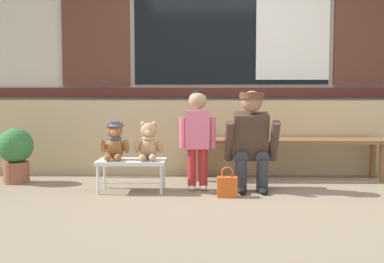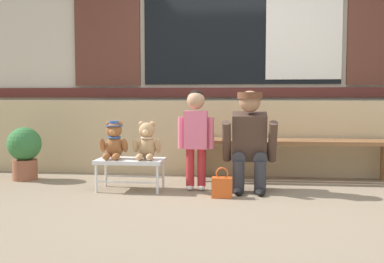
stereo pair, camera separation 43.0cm
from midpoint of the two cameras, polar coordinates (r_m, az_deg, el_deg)
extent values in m
plane|color=#84725B|center=(3.94, 3.50, -8.71)|extent=(60.00, 60.00, 0.00)
cube|color=tan|center=(5.29, 2.88, -0.73)|extent=(8.00, 0.25, 0.85)
cube|color=beige|center=(5.84, 2.76, 11.54)|extent=(8.17, 0.20, 3.25)
cube|color=#56231E|center=(5.67, 2.77, 4.92)|extent=(7.51, 0.04, 0.12)
cube|color=black|center=(5.74, 2.80, 12.93)|extent=(2.40, 0.03, 1.40)
cube|color=silver|center=(5.80, 10.44, 12.78)|extent=(0.90, 0.02, 1.29)
cube|color=#562D23|center=(5.93, -14.07, 12.53)|extent=(0.84, 0.05, 1.43)
cube|color=#562D23|center=(6.02, 19.40, 12.29)|extent=(0.84, 0.05, 1.43)
cube|color=brown|center=(4.83, 9.78, -1.32)|extent=(2.10, 0.11, 0.04)
cube|color=brown|center=(4.97, 9.53, -1.16)|extent=(2.10, 0.11, 0.04)
cube|color=brown|center=(5.12, 9.30, -1.01)|extent=(2.10, 0.11, 0.04)
cylinder|color=brown|center=(4.81, -1.78, -3.92)|extent=(0.07, 0.07, 0.40)
cylinder|color=brown|center=(5.09, -1.62, -3.47)|extent=(0.07, 0.07, 0.40)
cylinder|color=brown|center=(5.10, 20.60, -3.73)|extent=(0.07, 0.07, 0.40)
cylinder|color=brown|center=(5.36, 19.61, -3.32)|extent=(0.07, 0.07, 0.40)
cube|color=silver|center=(4.36, -10.39, -3.76)|extent=(0.64, 0.36, 0.04)
cylinder|color=silver|center=(4.30, -14.57, -5.95)|extent=(0.02, 0.02, 0.26)
cylinder|color=silver|center=(4.59, -13.56, -5.30)|extent=(0.02, 0.02, 0.26)
cylinder|color=silver|center=(4.18, -6.86, -6.13)|extent=(0.02, 0.02, 0.26)
cylinder|color=silver|center=(4.48, -6.32, -5.44)|extent=(0.02, 0.02, 0.26)
cylinder|color=silver|center=(4.24, -10.76, -6.41)|extent=(0.58, 0.02, 0.02)
cylinder|color=silver|center=(4.53, -9.98, -5.72)|extent=(0.58, 0.02, 0.02)
ellipsoid|color=#93562D|center=(4.39, -12.41, -2.04)|extent=(0.17, 0.14, 0.22)
sphere|color=#93562D|center=(4.37, -12.47, 0.11)|extent=(0.15, 0.15, 0.15)
sphere|color=#C87B48|center=(4.32, -12.64, -0.10)|extent=(0.06, 0.06, 0.06)
sphere|color=#93562D|center=(4.39, -13.12, 0.88)|extent=(0.06, 0.06, 0.06)
ellipsoid|color=#93562D|center=(4.39, -13.90, -1.81)|extent=(0.06, 0.11, 0.16)
ellipsoid|color=#93562D|center=(4.30, -13.36, -3.19)|extent=(0.06, 0.15, 0.06)
sphere|color=#93562D|center=(4.36, -11.78, 0.89)|extent=(0.06, 0.06, 0.06)
ellipsoid|color=#93562D|center=(4.34, -11.09, -1.83)|extent=(0.06, 0.11, 0.16)
ellipsoid|color=#93562D|center=(4.28, -12.14, -3.21)|extent=(0.06, 0.15, 0.06)
torus|color=#335699|center=(4.38, -12.44, -0.81)|extent=(0.13, 0.13, 0.02)
cylinder|color=#335699|center=(4.37, -12.47, 0.66)|extent=(0.17, 0.17, 0.01)
cylinder|color=#335699|center=(4.37, -12.47, 0.95)|extent=(0.10, 0.10, 0.04)
ellipsoid|color=tan|center=(4.33, -8.28, -2.08)|extent=(0.17, 0.14, 0.22)
sphere|color=tan|center=(4.31, -8.33, 0.11)|extent=(0.15, 0.15, 0.15)
sphere|color=#F4C188|center=(4.25, -8.45, -0.11)|extent=(0.06, 0.06, 0.06)
sphere|color=tan|center=(4.32, -9.00, 0.89)|extent=(0.06, 0.06, 0.06)
ellipsoid|color=tan|center=(4.32, -9.79, -1.85)|extent=(0.06, 0.11, 0.16)
ellipsoid|color=tan|center=(4.23, -9.15, -3.25)|extent=(0.06, 0.15, 0.06)
sphere|color=tan|center=(4.30, -7.63, 0.89)|extent=(0.06, 0.06, 0.06)
ellipsoid|color=tan|center=(4.28, -6.90, -1.86)|extent=(0.06, 0.11, 0.16)
ellipsoid|color=tan|center=(4.22, -7.90, -3.27)|extent=(0.06, 0.15, 0.06)
torus|color=beige|center=(4.32, -8.31, -0.83)|extent=(0.13, 0.13, 0.02)
cylinder|color=#B7282D|center=(4.36, -2.84, -4.51)|extent=(0.08, 0.08, 0.36)
ellipsoid|color=silver|center=(4.38, -2.85, -7.07)|extent=(0.07, 0.12, 0.05)
cylinder|color=#B7282D|center=(4.36, -1.40, -4.52)|extent=(0.08, 0.08, 0.36)
ellipsoid|color=silver|center=(4.37, -1.40, -7.08)|extent=(0.07, 0.12, 0.05)
cube|color=#E56B89|center=(4.32, -2.13, 0.21)|extent=(0.22, 0.15, 0.36)
cylinder|color=#E56B89|center=(4.33, -4.05, -0.18)|extent=(0.06, 0.06, 0.30)
cylinder|color=#E56B89|center=(4.32, -0.21, -0.19)|extent=(0.06, 0.06, 0.30)
sphere|color=tan|center=(4.31, -2.14, 3.93)|extent=(0.17, 0.17, 0.17)
sphere|color=black|center=(4.32, -2.14, 4.20)|extent=(0.16, 0.16, 0.16)
cylinder|color=#333338|center=(4.28, 3.29, -5.64)|extent=(0.11, 0.11, 0.30)
cylinder|color=#333338|center=(4.39, 3.23, -3.14)|extent=(0.13, 0.32, 0.13)
ellipsoid|color=black|center=(4.22, 3.33, -7.43)|extent=(0.09, 0.20, 0.06)
cylinder|color=#333338|center=(4.29, 5.98, -5.62)|extent=(0.11, 0.11, 0.30)
cylinder|color=#333338|center=(4.40, 5.84, -3.13)|extent=(0.13, 0.32, 0.13)
ellipsoid|color=black|center=(4.23, 6.06, -7.41)|extent=(0.09, 0.20, 0.06)
cube|color=#473328|center=(4.34, 4.58, -0.57)|extent=(0.32, 0.30, 0.47)
cylinder|color=#473328|center=(4.24, 1.82, -1.22)|extent=(0.08, 0.28, 0.40)
cylinder|color=#473328|center=(4.27, 7.47, -1.22)|extent=(0.08, 0.28, 0.40)
sphere|color=#9E7051|center=(4.26, 4.66, 3.78)|extent=(0.20, 0.20, 0.20)
cylinder|color=brown|center=(4.26, 4.66, 4.52)|extent=(0.23, 0.23, 0.06)
cube|color=brown|center=(4.46, 6.93, -2.26)|extent=(0.10, 0.22, 0.16)
cube|color=#DB561E|center=(4.08, 1.41, -6.98)|extent=(0.18, 0.11, 0.18)
torus|color=#DB561E|center=(4.05, 1.42, -5.25)|extent=(0.11, 0.01, 0.11)
cylinder|color=brown|center=(5.15, -23.44, -4.74)|extent=(0.26, 0.26, 0.22)
sphere|color=#337038|center=(5.12, -23.53, -1.64)|extent=(0.36, 0.36, 0.36)
camera|label=1|loc=(0.21, -92.74, -0.20)|focal=42.53mm
camera|label=2|loc=(0.21, 87.26, 0.20)|focal=42.53mm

